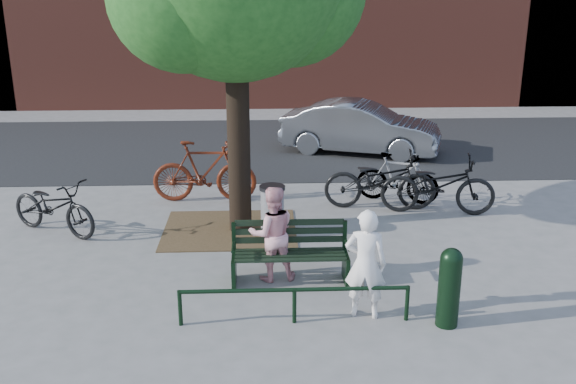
{
  "coord_description": "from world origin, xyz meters",
  "views": [
    {
      "loc": [
        -0.42,
        -8.76,
        4.3
      ],
      "look_at": [
        0.01,
        1.0,
        1.11
      ],
      "focal_mm": 40.0,
      "sensor_mm": 36.0,
      "label": 1
    }
  ],
  "objects_px": {
    "person_left": "(366,264)",
    "parked_car": "(360,128)",
    "park_bench": "(290,251)",
    "bollard": "(449,285)",
    "person_right": "(272,234)",
    "litter_bin": "(272,211)",
    "bicycle_c": "(380,181)"
  },
  "relations": [
    {
      "from": "person_left",
      "to": "person_right",
      "type": "distance_m",
      "value": 1.7
    },
    {
      "from": "bicycle_c",
      "to": "parked_car",
      "type": "height_order",
      "value": "parked_car"
    },
    {
      "from": "person_left",
      "to": "park_bench",
      "type": "bearing_deg",
      "value": -36.76
    },
    {
      "from": "person_right",
      "to": "parked_car",
      "type": "bearing_deg",
      "value": -116.41
    },
    {
      "from": "litter_bin",
      "to": "parked_car",
      "type": "height_order",
      "value": "parked_car"
    },
    {
      "from": "park_bench",
      "to": "person_right",
      "type": "bearing_deg",
      "value": 164.75
    },
    {
      "from": "person_right",
      "to": "litter_bin",
      "type": "relative_size",
      "value": 1.58
    },
    {
      "from": "person_right",
      "to": "parked_car",
      "type": "xyz_separation_m",
      "value": [
        2.47,
        7.51,
        -0.06
      ]
    },
    {
      "from": "person_right",
      "to": "parked_car",
      "type": "relative_size",
      "value": 0.36
    },
    {
      "from": "park_bench",
      "to": "bollard",
      "type": "relative_size",
      "value": 1.6
    },
    {
      "from": "person_left",
      "to": "parked_car",
      "type": "height_order",
      "value": "person_left"
    },
    {
      "from": "person_right",
      "to": "litter_bin",
      "type": "bearing_deg",
      "value": -99.4
    },
    {
      "from": "parked_car",
      "to": "bollard",
      "type": "bearing_deg",
      "value": -161.87
    },
    {
      "from": "person_right",
      "to": "bicycle_c",
      "type": "relative_size",
      "value": 0.67
    },
    {
      "from": "park_bench",
      "to": "person_right",
      "type": "xyz_separation_m",
      "value": [
        -0.26,
        0.07,
        0.26
      ]
    },
    {
      "from": "person_left",
      "to": "person_right",
      "type": "xyz_separation_m",
      "value": [
        -1.21,
        1.2,
        -0.03
      ]
    },
    {
      "from": "litter_bin",
      "to": "bicycle_c",
      "type": "xyz_separation_m",
      "value": [
        2.16,
        1.38,
        0.11
      ]
    },
    {
      "from": "person_left",
      "to": "bicycle_c",
      "type": "xyz_separation_m",
      "value": [
        0.99,
        4.33,
        -0.19
      ]
    },
    {
      "from": "person_left",
      "to": "bicycle_c",
      "type": "distance_m",
      "value": 4.44
    },
    {
      "from": "park_bench",
      "to": "bollard",
      "type": "height_order",
      "value": "bollard"
    },
    {
      "from": "person_right",
      "to": "bicycle_c",
      "type": "distance_m",
      "value": 3.82
    },
    {
      "from": "park_bench",
      "to": "litter_bin",
      "type": "distance_m",
      "value": 1.83
    },
    {
      "from": "litter_bin",
      "to": "bicycle_c",
      "type": "distance_m",
      "value": 2.57
    },
    {
      "from": "person_right",
      "to": "bollard",
      "type": "distance_m",
      "value": 2.72
    },
    {
      "from": "bollard",
      "to": "litter_bin",
      "type": "relative_size",
      "value": 1.17
    },
    {
      "from": "person_left",
      "to": "parked_car",
      "type": "bearing_deg",
      "value": -85.05
    },
    {
      "from": "person_right",
      "to": "bollard",
      "type": "xyz_separation_m",
      "value": [
        2.26,
        -1.5,
        -0.15
      ]
    },
    {
      "from": "bollard",
      "to": "bicycle_c",
      "type": "xyz_separation_m",
      "value": [
        -0.07,
        4.62,
        -0.01
      ]
    },
    {
      "from": "person_left",
      "to": "litter_bin",
      "type": "height_order",
      "value": "person_left"
    },
    {
      "from": "parked_car",
      "to": "litter_bin",
      "type": "bearing_deg",
      "value": 176.56
    },
    {
      "from": "park_bench",
      "to": "bicycle_c",
      "type": "xyz_separation_m",
      "value": [
        1.94,
        3.2,
        0.1
      ]
    },
    {
      "from": "person_right",
      "to": "person_left",
      "type": "bearing_deg",
      "value": 127.03
    }
  ]
}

